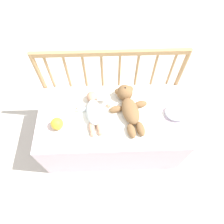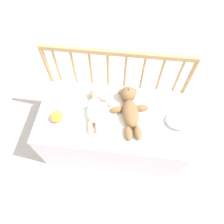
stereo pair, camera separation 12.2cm
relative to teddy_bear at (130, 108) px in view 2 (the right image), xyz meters
The scene contains 8 objects.
ground_plane 0.62m from the teddy_bear, 156.00° to the right, with size 12.00×12.00×0.00m, color silver.
crib_mattress 0.36m from the teddy_bear, 156.00° to the right, with size 1.23×0.61×0.54m.
crib_rail 0.31m from the teddy_bear, 117.30° to the left, with size 1.23×0.04×0.94m.
blanket 0.15m from the teddy_bear, 158.99° to the right, with size 0.83×0.55×0.01m.
teddy_bear is the anchor object (origin of this frame).
baby 0.29m from the teddy_bear, behind, with size 0.30×0.40×0.10m.
toy_ball 0.59m from the teddy_bear, 165.93° to the right, with size 0.10×0.10×0.10m.
small_pillow 0.40m from the teddy_bear, ahead, with size 0.20×0.16×0.06m.
Camera 2 is at (0.09, -0.81, 1.96)m, focal length 32.00 mm.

